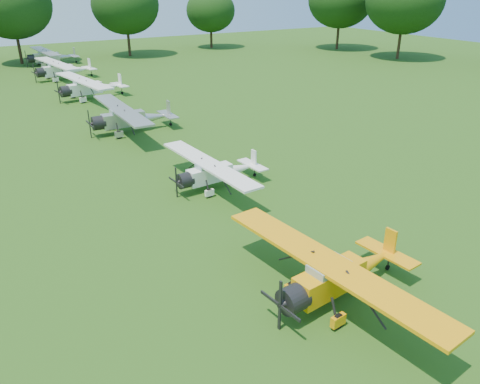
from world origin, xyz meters
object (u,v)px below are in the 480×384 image
Objects in this scene: aircraft_3 at (216,170)px; aircraft_5 at (90,86)px; aircraft_6 at (62,68)px; aircraft_7 at (50,56)px; aircraft_2 at (339,272)px; aircraft_4 at (130,116)px.

aircraft_5 is at bearing 87.30° from aircraft_3.
aircraft_6 is 1.01× the size of aircraft_7.
aircraft_7 reaches higher than aircraft_2.
aircraft_2 is 0.90× the size of aircraft_7.
aircraft_5 reaches higher than aircraft_3.
aircraft_7 is (0.86, 12.17, -0.01)m from aircraft_6.
aircraft_2 is 63.23m from aircraft_7.
aircraft_3 is 0.78× the size of aircraft_6.
aircraft_2 is 1.13× the size of aircraft_3.
aircraft_4 is 37.86m from aircraft_7.
aircraft_5 is at bearing -95.59° from aircraft_7.
aircraft_7 is at bearing 82.56° from aircraft_2.
aircraft_3 is 0.82× the size of aircraft_4.
aircraft_3 is (1.10, 11.94, -0.14)m from aircraft_2.
aircraft_2 is 0.91× the size of aircraft_5.
aircraft_4 is 25.67m from aircraft_6.
aircraft_2 is at bearing -95.24° from aircraft_7.
aircraft_7 reaches higher than aircraft_3.
aircraft_7 reaches higher than aircraft_4.
aircraft_7 is at bearing 86.13° from aircraft_3.
aircraft_2 is at bearing -99.42° from aircraft_5.
aircraft_4 is 0.96× the size of aircraft_7.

